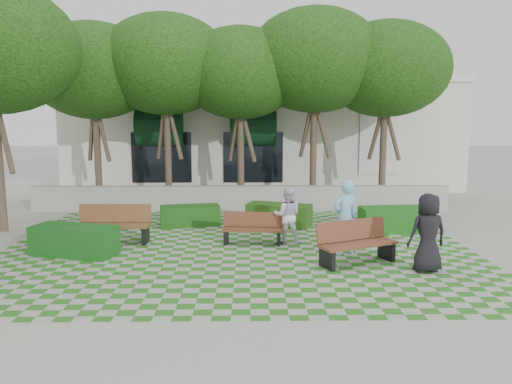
{
  "coord_description": "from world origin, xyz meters",
  "views": [
    {
      "loc": [
        0.31,
        -11.61,
        3.41
      ],
      "look_at": [
        0.5,
        1.5,
        1.4
      ],
      "focal_mm": 35.0,
      "sensor_mm": 36.0,
      "label": 1
    }
  ],
  "objects_px": {
    "hedge_midright": "(279,215)",
    "person_dark": "(428,233)",
    "bench_mid": "(253,229)",
    "hedge_midleft": "(190,216)",
    "person_white": "(287,215)",
    "bench_west": "(114,225)",
    "hedge_west": "(74,241)",
    "bench_east": "(356,243)",
    "person_blue": "(345,217)",
    "hedge_east": "(396,219)"
  },
  "relations": [
    {
      "from": "bench_west",
      "to": "person_white",
      "type": "bearing_deg",
      "value": -1.19
    },
    {
      "from": "person_dark",
      "to": "bench_mid",
      "type": "bearing_deg",
      "value": -43.03
    },
    {
      "from": "bench_east",
      "to": "person_white",
      "type": "xyz_separation_m",
      "value": [
        -1.46,
        1.87,
        0.28
      ]
    },
    {
      "from": "hedge_east",
      "to": "person_blue",
      "type": "bearing_deg",
      "value": -129.0
    },
    {
      "from": "bench_east",
      "to": "hedge_west",
      "type": "distance_m",
      "value": 6.86
    },
    {
      "from": "hedge_midright",
      "to": "person_dark",
      "type": "bearing_deg",
      "value": -57.46
    },
    {
      "from": "person_blue",
      "to": "hedge_east",
      "type": "bearing_deg",
      "value": -152.64
    },
    {
      "from": "hedge_midright",
      "to": "hedge_midleft",
      "type": "distance_m",
      "value": 2.78
    },
    {
      "from": "hedge_midright",
      "to": "hedge_west",
      "type": "xyz_separation_m",
      "value": [
        -5.26,
        -3.21,
        0.02
      ]
    },
    {
      "from": "hedge_east",
      "to": "hedge_midright",
      "type": "relative_size",
      "value": 1.06
    },
    {
      "from": "hedge_midright",
      "to": "person_white",
      "type": "bearing_deg",
      "value": -87.45
    },
    {
      "from": "person_blue",
      "to": "person_dark",
      "type": "xyz_separation_m",
      "value": [
        1.55,
        -1.38,
        -0.07
      ]
    },
    {
      "from": "bench_mid",
      "to": "hedge_west",
      "type": "xyz_separation_m",
      "value": [
        -4.42,
        -1.04,
        -0.04
      ]
    },
    {
      "from": "hedge_east",
      "to": "hedge_midleft",
      "type": "distance_m",
      "value": 6.26
    },
    {
      "from": "bench_mid",
      "to": "bench_west",
      "type": "bearing_deg",
      "value": -177.27
    },
    {
      "from": "person_blue",
      "to": "person_white",
      "type": "bearing_deg",
      "value": -64.28
    },
    {
      "from": "bench_mid",
      "to": "person_dark",
      "type": "relative_size",
      "value": 0.93
    },
    {
      "from": "bench_east",
      "to": "hedge_midright",
      "type": "height_order",
      "value": "bench_east"
    },
    {
      "from": "bench_mid",
      "to": "hedge_midright",
      "type": "relative_size",
      "value": 0.83
    },
    {
      "from": "person_white",
      "to": "person_dark",
      "type": "bearing_deg",
      "value": 145.81
    },
    {
      "from": "bench_east",
      "to": "hedge_east",
      "type": "distance_m",
      "value": 3.7
    },
    {
      "from": "hedge_midright",
      "to": "hedge_midleft",
      "type": "bearing_deg",
      "value": 178.68
    },
    {
      "from": "hedge_midleft",
      "to": "hedge_west",
      "type": "distance_m",
      "value": 4.11
    },
    {
      "from": "hedge_midright",
      "to": "person_blue",
      "type": "bearing_deg",
      "value": -66.59
    },
    {
      "from": "bench_mid",
      "to": "hedge_west",
      "type": "height_order",
      "value": "bench_mid"
    },
    {
      "from": "hedge_east",
      "to": "person_white",
      "type": "relative_size",
      "value": 1.37
    },
    {
      "from": "hedge_midleft",
      "to": "person_dark",
      "type": "bearing_deg",
      "value": -39.38
    },
    {
      "from": "hedge_midleft",
      "to": "person_white",
      "type": "xyz_separation_m",
      "value": [
        2.88,
        -2.21,
        0.44
      ]
    },
    {
      "from": "bench_mid",
      "to": "person_white",
      "type": "height_order",
      "value": "person_white"
    },
    {
      "from": "bench_east",
      "to": "hedge_east",
      "type": "relative_size",
      "value": 0.95
    },
    {
      "from": "hedge_midright",
      "to": "person_blue",
      "type": "height_order",
      "value": "person_blue"
    },
    {
      "from": "hedge_west",
      "to": "person_dark",
      "type": "relative_size",
      "value": 1.18
    },
    {
      "from": "person_white",
      "to": "hedge_midleft",
      "type": "bearing_deg",
      "value": -30.57
    },
    {
      "from": "hedge_east",
      "to": "hedge_midleft",
      "type": "xyz_separation_m",
      "value": [
        -6.2,
        0.89,
        -0.05
      ]
    },
    {
      "from": "bench_east",
      "to": "hedge_west",
      "type": "relative_size",
      "value": 0.96
    },
    {
      "from": "person_blue",
      "to": "bench_mid",
      "type": "bearing_deg",
      "value": -49.81
    },
    {
      "from": "hedge_midright",
      "to": "person_dark",
      "type": "xyz_separation_m",
      "value": [
        2.98,
        -4.66,
        0.53
      ]
    },
    {
      "from": "person_white",
      "to": "hedge_east",
      "type": "bearing_deg",
      "value": -151.31
    },
    {
      "from": "hedge_west",
      "to": "person_white",
      "type": "xyz_separation_m",
      "value": [
        5.35,
        1.06,
        0.4
      ]
    },
    {
      "from": "bench_mid",
      "to": "bench_west",
      "type": "relative_size",
      "value": 0.83
    },
    {
      "from": "person_blue",
      "to": "bench_west",
      "type": "bearing_deg",
      "value": -35.57
    },
    {
      "from": "hedge_midright",
      "to": "hedge_west",
      "type": "bearing_deg",
      "value": -148.58
    },
    {
      "from": "bench_east",
      "to": "bench_mid",
      "type": "height_order",
      "value": "bench_east"
    },
    {
      "from": "person_dark",
      "to": "person_white",
      "type": "bearing_deg",
      "value": -51.06
    },
    {
      "from": "hedge_west",
      "to": "hedge_east",
      "type": "bearing_deg",
      "value": 15.4
    },
    {
      "from": "person_blue",
      "to": "hedge_midright",
      "type": "bearing_deg",
      "value": -90.23
    },
    {
      "from": "hedge_east",
      "to": "person_blue",
      "type": "height_order",
      "value": "person_blue"
    },
    {
      "from": "bench_mid",
      "to": "person_dark",
      "type": "xyz_separation_m",
      "value": [
        3.82,
        -2.49,
        0.47
      ]
    },
    {
      "from": "hedge_midright",
      "to": "person_dark",
      "type": "height_order",
      "value": "person_dark"
    },
    {
      "from": "bench_west",
      "to": "hedge_midright",
      "type": "bearing_deg",
      "value": 24.08
    }
  ]
}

